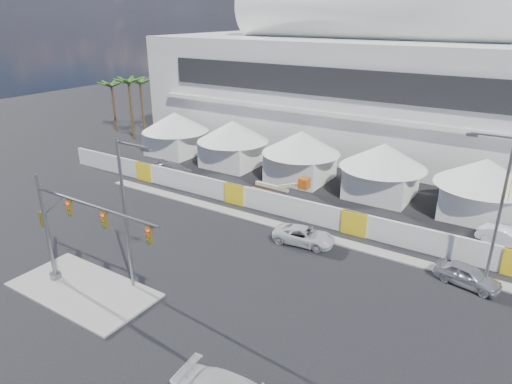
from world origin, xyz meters
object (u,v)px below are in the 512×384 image
Objects in this scene: pickup_curb at (304,236)px; boom_lift at (268,195)px; lot_car_c at (174,169)px; traffic_mast at (67,231)px; streetlight_median at (127,206)px; streetlight_curb at (498,201)px; lot_car_a at (509,239)px; sedan_silver at (467,275)px.

boom_lift is (-6.60, 5.32, 0.24)m from pickup_curb.
traffic_mast is (10.24, -20.71, 3.71)m from lot_car_c.
pickup_curb is 14.39m from streetlight_median.
pickup_curb is 0.48× the size of streetlight_median.
streetlight_curb is at bearing -99.41° from lot_car_c.
streetlight_median reaches higher than lot_car_a.
sedan_silver is at bearing 33.86° from streetlight_median.
streetlight_curb is 20.32m from boom_lift.
sedan_silver is 0.92× the size of lot_car_a.
streetlight_curb is at bearing -90.24° from pickup_curb.
lot_car_a is 33.69m from lot_car_c.
pickup_curb is 21.02m from lot_car_c.
traffic_mast is (-9.67, -13.96, 3.70)m from pickup_curb.
streetlight_median is (13.43, -18.47, 5.30)m from lot_car_c.
streetlight_curb reaches higher than streetlight_median.
sedan_silver is 19.13m from boom_lift.
pickup_curb is at bearing -172.45° from streetlight_curb.
boom_lift is (-18.55, 4.67, 0.19)m from sedan_silver.
streetlight_median is at bearing -87.63° from boom_lift.
traffic_mast is 1.04× the size of streetlight_curb.
traffic_mast is 1.06× the size of streetlight_median.
streetlight_curb is (19.22, 13.40, 0.01)m from streetlight_median.
streetlight_median is at bearing -144.55° from lot_car_c.
streetlight_median reaches higher than pickup_curb.
pickup_curb is at bearing -109.33° from lot_car_c.
traffic_mast reaches higher than boom_lift.
lot_car_c is 13.38m from boom_lift.
boom_lift is (13.30, -1.43, 0.24)m from lot_car_c.
pickup_curb reaches higher than lot_car_c.
boom_lift reaches higher than pickup_curb.
traffic_mast reaches higher than lot_car_a.
boom_lift is at bearing 88.31° from sedan_silver.
pickup_curb is 1.05× the size of lot_car_a.
pickup_curb is at bearing 61.05° from streetlight_median.
boom_lift is at bearing 169.36° from streetlight_curb.
streetlight_median is (3.19, 2.25, 1.59)m from traffic_mast.
streetlight_median is 0.98× the size of streetlight_curb.
traffic_mast is at bearing -144.86° from streetlight_median.
streetlight_median is at bearing 143.26° from pickup_curb.
pickup_curb is at bearing -36.93° from boom_lift.
boom_lift is (3.07, 19.28, -3.46)m from traffic_mast.
streetlight_curb reaches higher than sedan_silver.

